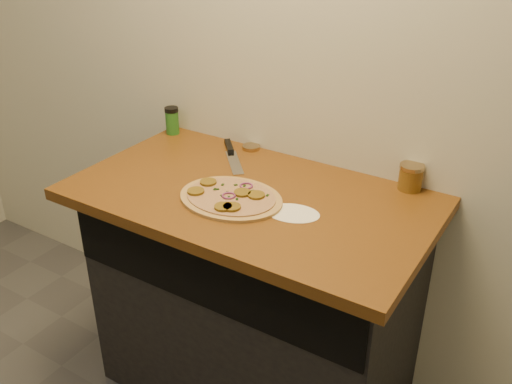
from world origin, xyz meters
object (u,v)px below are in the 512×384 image
Objects in this scene: pizza at (231,197)px; salsa_jar at (411,177)px; chefs_knife at (231,154)px; spice_shaker at (172,120)px.

pizza is 0.60m from salsa_jar.
chefs_knife is at bearing -172.40° from salsa_jar.
spice_shaker reaches higher than pizza.
spice_shaker is at bearing 146.58° from pizza.
pizza is 3.89× the size of salsa_jar.
pizza is at bearing -140.62° from salsa_jar.
salsa_jar is at bearing 39.38° from pizza.
chefs_knife is at bearing 123.81° from pizza.
chefs_knife is 0.67m from salsa_jar.
pizza is at bearing -56.19° from chefs_knife.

